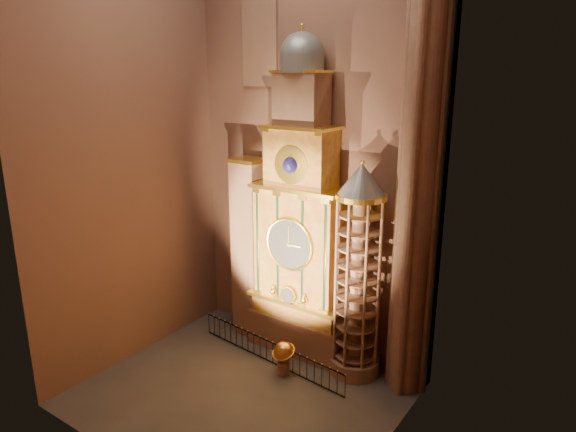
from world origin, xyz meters
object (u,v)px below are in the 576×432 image
Objects in this scene: stair_turret at (358,274)px; iron_railing at (270,352)px; portrait_tower at (250,248)px; celestial_globe at (283,355)px; astronomical_clock at (300,232)px.

stair_turret is 6.36m from iron_railing.
stair_turret reaches higher than portrait_tower.
iron_railing is (2.93, -2.13, -4.49)m from portrait_tower.
portrait_tower is 1.08× the size of iron_railing.
iron_railing is at bearing 161.19° from celestial_globe.
astronomical_clock is at bearing 77.47° from iron_railing.
astronomical_clock is 9.70× the size of celestial_globe.
portrait_tower is at bearing 179.71° from astronomical_clock.
celestial_globe reaches higher than iron_railing.
celestial_globe is (4.09, -2.53, -4.12)m from portrait_tower.
iron_railing is (-3.97, -1.85, -4.61)m from stair_turret.
astronomical_clock is 6.40m from iron_railing.
stair_turret is at bearing -2.33° from portrait_tower.
portrait_tower is 5.77m from iron_railing.
iron_railing is at bearing -154.99° from stair_turret.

